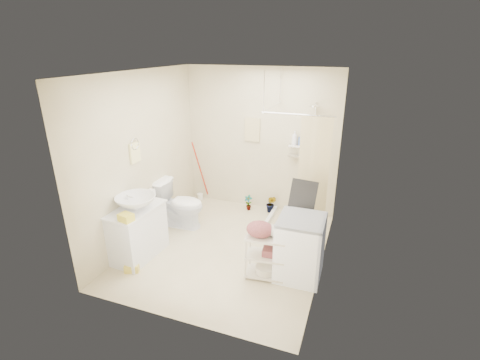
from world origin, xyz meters
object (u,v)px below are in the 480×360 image
(toilet, at_px, (180,204))
(washing_machine, at_px, (300,247))
(vanity, at_px, (138,232))
(laundry_rack, at_px, (266,253))

(toilet, bearing_deg, washing_machine, -110.09)
(vanity, bearing_deg, washing_machine, 11.91)
(washing_machine, bearing_deg, toilet, 161.57)
(vanity, height_order, washing_machine, washing_machine)
(vanity, distance_m, laundry_rack, 1.90)
(washing_machine, height_order, laundry_rack, washing_machine)
(vanity, bearing_deg, laundry_rack, 8.42)
(toilet, xyz_separation_m, laundry_rack, (1.77, -0.87, -0.04))
(vanity, relative_size, washing_machine, 1.02)
(vanity, height_order, laundry_rack, vanity)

